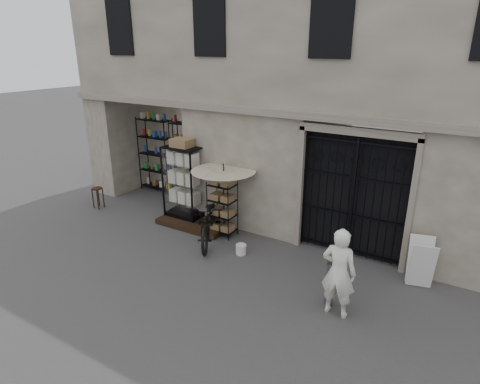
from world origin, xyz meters
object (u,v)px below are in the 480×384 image
Objects in this scene: shopkeeper at (335,313)px; wooden_stool at (98,197)px; display_cabinet at (184,186)px; steel_bollard at (330,284)px; easel_sign at (421,263)px; market_umbrella at (223,174)px; bicycle at (210,241)px; wire_rack at (222,209)px; white_bucket at (241,249)px.

wooden_stool is at bearing -9.07° from shopkeeper.
display_cabinet reaches higher than wooden_stool.
shopkeeper is at bearing -19.51° from display_cabinet.
easel_sign is (1.37, 1.60, 0.08)m from steel_bollard.
display_cabinet is at bearing 12.47° from wooden_stool.
bicycle is (-0.11, -0.50, -1.68)m from market_umbrella.
easel_sign is at bearing 49.48° from steel_bollard.
wire_rack is (1.43, -0.22, -0.33)m from display_cabinet.
white_bucket is at bearing -41.20° from wire_rack.
market_umbrella reaches higher than wooden_stool.
wire_rack reaches higher than bicycle.
easel_sign reaches higher than wooden_stool.
market_umbrella reaches higher than shopkeeper.
easel_sign is at bearing 3.27° from wooden_stool.
display_cabinet is 1.84m from bicycle.
easel_sign is at bearing 0.02° from display_cabinet.
market_umbrella is 2.28× the size of easel_sign.
bicycle is (1.35, -0.69, -1.05)m from display_cabinet.
market_umbrella is (0.03, 0.03, 0.96)m from wire_rack.
easel_sign is (4.77, 0.08, -1.15)m from market_umbrella.
shopkeeper is (3.60, -1.71, -1.68)m from market_umbrella.
easel_sign is at bearing -5.64° from wire_rack.
display_cabinet is at bearing 164.70° from easel_sign.
white_bucket is (2.38, -0.87, -0.93)m from display_cabinet.
white_bucket is (0.96, -0.65, -0.60)m from wire_rack.
wooden_stool is at bearing 172.04° from steel_bollard.
easel_sign is at bearing 0.90° from market_umbrella.
easel_sign is at bearing -20.61° from bicycle.
easel_sign is (4.88, 0.58, 0.53)m from bicycle.
market_umbrella is 3.92m from steel_bollard.
market_umbrella reaches higher than wire_rack.
steel_bollard is (3.51, -1.02, 0.45)m from bicycle.
wire_rack is at bearing -139.38° from market_umbrella.
bicycle is at bearing 170.28° from white_bucket.
shopkeeper is (3.63, -1.68, -0.72)m from wire_rack.
wooden_stool reaches higher than white_bucket.
wooden_stool is (-2.87, -0.64, -0.71)m from display_cabinet.
display_cabinet is 1.47× the size of wire_rack.
white_bucket is at bearing -36.25° from market_umbrella.
white_bucket is at bearing -37.07° from bicycle.
market_umbrella reaches higher than display_cabinet.
wire_rack is 4.80m from easel_sign.
easel_sign is at bearing 11.10° from white_bucket.
wire_rack is 0.87m from bicycle.
wooden_stool is 9.12m from easel_sign.
shopkeeper is (3.71, -1.21, 0.00)m from bicycle.
display_cabinet is at bearing 159.97° from white_bucket.
bicycle reaches higher than shopkeeper.
steel_bollard is (3.43, -1.50, -0.27)m from wire_rack.
shopkeeper is at bearing -45.41° from bicycle.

